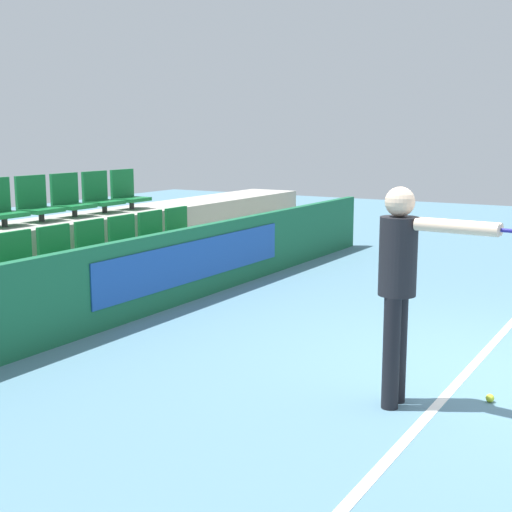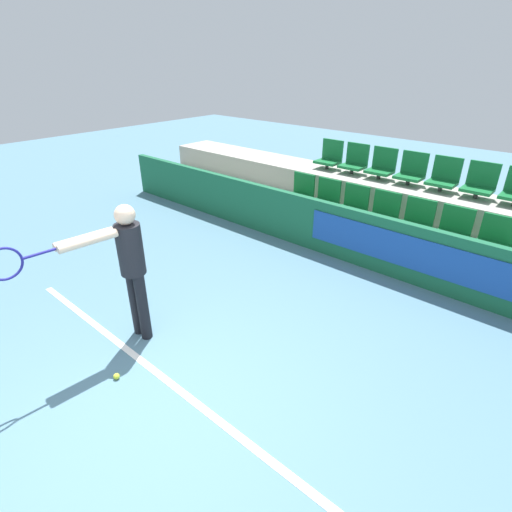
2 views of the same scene
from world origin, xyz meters
The scene contains 17 objects.
ground_plane centered at (0.00, 0.00, 0.00)m, with size 30.00×30.00×0.00m, color slate.
court_baseline centered at (0.00, 0.37, 0.00)m, with size 6.15×0.08×0.01m.
barrier_wall centered at (0.02, 4.07, 0.46)m, with size 11.95×0.14×0.91m.
bleacher_tier_front centered at (0.00, 4.63, 0.25)m, with size 11.55×0.95×0.49m.
bleacher_tier_middle centered at (0.00, 5.59, 0.49)m, with size 11.55×0.95×0.99m.
stadium_chair_1 centered at (-1.13, 4.75, 0.73)m, with size 0.46×0.37×0.56m.
stadium_chair_2 centered at (-0.56, 4.75, 0.73)m, with size 0.46×0.37×0.56m.
stadium_chair_3 centered at (0.00, 4.75, 0.73)m, with size 0.46×0.37×0.56m.
stadium_chair_4 centered at (0.56, 4.75, 0.73)m, with size 0.46×0.37×0.56m.
stadium_chair_5 centered at (1.13, 4.75, 0.73)m, with size 0.46×0.37×0.56m.
stadium_chair_6 centered at (1.69, 4.75, 0.73)m, with size 0.46×0.37×0.56m.
stadium_chair_10 centered at (0.00, 5.71, 1.23)m, with size 0.46×0.37×0.56m.
stadium_chair_11 centered at (0.56, 5.71, 1.23)m, with size 0.46×0.37×0.56m.
stadium_chair_12 centered at (1.13, 5.71, 1.23)m, with size 0.46×0.37×0.56m.
stadium_chair_13 centered at (1.69, 5.71, 1.23)m, with size 0.46×0.37×0.56m.
tennis_player centered at (-1.12, 0.60, 1.03)m, with size 0.29×1.49×1.68m.
tennis_ball centered at (-0.68, 0.04, 0.03)m, with size 0.07×0.07×0.07m.
Camera 1 is at (-6.15, -1.08, 2.07)m, focal length 50.00 mm.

